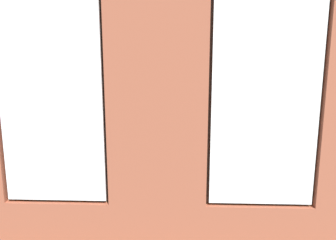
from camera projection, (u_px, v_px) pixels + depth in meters
ground_plane at (169, 172)px, 6.23m from camera, size 6.27×6.58×0.10m
brick_wall_with_windows at (157, 92)px, 3.03m from camera, size 5.67×0.30×3.55m
white_wall_right at (12, 75)px, 5.80m from camera, size 0.10×5.58×3.55m
couch_by_window at (93, 205)px, 3.97m from camera, size 1.84×0.87×0.80m
couch_left at (298, 168)px, 5.30m from camera, size 0.97×1.94×0.80m
coffee_table at (169, 146)px, 6.34m from camera, size 1.50×0.81×0.45m
cup_ceramic at (175, 142)px, 6.20m from camera, size 0.08×0.08×0.10m
candle_jar at (160, 139)px, 6.43m from camera, size 0.08×0.08×0.09m
remote_gray at (190, 141)px, 6.45m from camera, size 0.10×0.18×0.02m
remote_silver at (146, 144)px, 6.23m from camera, size 0.11×0.18×0.02m
media_console at (51, 147)px, 6.83m from camera, size 1.03×0.42×0.51m
tv_flatscreen at (49, 116)px, 6.71m from camera, size 1.20×0.20×0.78m
papasan_chair at (132, 123)px, 8.23m from camera, size 1.15×1.15×0.71m
potted_plant_by_left_couch at (255, 145)px, 6.70m from camera, size 0.31×0.31×0.47m
potted_plant_between_couches at (207, 174)px, 3.88m from camera, size 0.93×1.01×1.25m
potted_plant_corner_near_left at (263, 116)px, 8.25m from camera, size 1.00×0.95×1.13m
potted_plant_near_tv at (59, 149)px, 5.82m from camera, size 0.49×0.49×0.75m
potted_plant_mid_room_small at (225, 139)px, 7.01m from camera, size 0.38×0.38×0.57m
potted_plant_foreground_right at (87, 113)px, 8.37m from camera, size 0.71×0.69×1.35m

